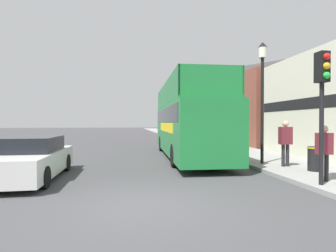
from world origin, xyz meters
The scene contains 13 objects.
ground_plane centered at (0.00, 21.00, 0.00)m, with size 144.00×144.00×0.00m, color #3D3D3F.
sidewalk centered at (6.58, 18.00, 0.07)m, with size 3.60×108.00×0.14m.
brick_terrace_rear centered at (11.38, 22.60, 4.05)m, with size 6.00×24.00×8.09m.
tour_bus centered at (2.99, 8.08, 1.78)m, with size 2.90×10.58×3.95m.
parked_car_ahead_of_bus centered at (3.61, 16.29, 0.64)m, with size 1.98×4.55×1.34m.
parked_car_far_side centered at (-3.37, 3.45, 0.66)m, with size 1.84×4.56×1.40m.
pedestrian_nearest centered at (5.53, 1.05, 1.14)m, with size 0.43×0.24×1.66m.
pedestrian_second centered at (5.99, 3.67, 1.23)m, with size 0.47×0.26×1.81m.
traffic_signal centered at (5.14, 0.67, 2.86)m, with size 0.28×0.42×3.71m.
lamp_post_nearest centered at (5.46, 4.52, 3.66)m, with size 0.35×0.35×5.16m.
lamp_post_second centered at (5.47, 13.82, 3.50)m, with size 0.35×0.35×4.89m.
lamp_post_third centered at (5.14, 23.12, 3.35)m, with size 0.35×0.35×4.65m.
litter_bin centered at (6.43, 2.60, 0.61)m, with size 0.48×0.48×0.88m.
Camera 1 is at (-0.24, -5.85, 1.88)m, focal length 28.00 mm.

